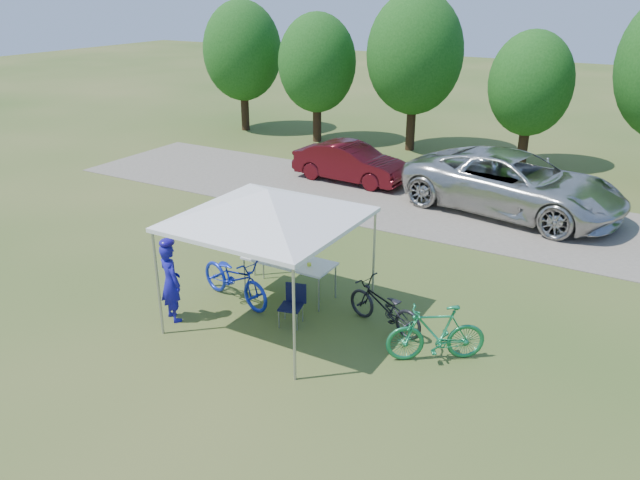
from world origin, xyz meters
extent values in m
plane|color=#2D5119|center=(0.00, 0.00, 0.00)|extent=(100.00, 100.00, 0.00)
cube|color=gray|center=(0.00, 8.00, 0.01)|extent=(24.00, 5.00, 0.02)
cylinder|color=#A5A5AA|center=(-1.50, -1.50, 1.05)|extent=(0.05, 0.05, 2.10)
cylinder|color=#A5A5AA|center=(1.50, -1.50, 1.05)|extent=(0.05, 0.05, 2.10)
cylinder|color=#A5A5AA|center=(-1.50, 1.50, 1.05)|extent=(0.05, 0.05, 2.10)
cylinder|color=#A5A5AA|center=(1.50, 1.50, 1.05)|extent=(0.05, 0.05, 2.10)
cube|color=white|center=(0.00, 0.00, 2.14)|extent=(3.15, 3.15, 0.08)
pyramid|color=white|center=(0.00, 0.00, 2.73)|extent=(4.53, 4.53, 0.55)
cylinder|color=#382314|center=(-11.00, 14.00, 0.94)|extent=(0.36, 0.36, 1.89)
ellipsoid|color=#144711|center=(-11.00, 14.00, 3.51)|extent=(3.46, 3.46, 4.32)
cylinder|color=#382314|center=(-7.00, 13.70, 0.88)|extent=(0.36, 0.36, 1.75)
ellipsoid|color=#144711|center=(-7.00, 13.70, 3.25)|extent=(3.20, 3.20, 4.00)
cylinder|color=#382314|center=(-3.00, 14.30, 1.01)|extent=(0.36, 0.36, 2.03)
ellipsoid|color=#144711|center=(-3.00, 14.30, 3.77)|extent=(3.71, 3.71, 4.64)
cylinder|color=#382314|center=(1.50, 14.10, 0.80)|extent=(0.36, 0.36, 1.61)
ellipsoid|color=#144711|center=(1.50, 14.10, 2.99)|extent=(2.94, 2.94, 3.68)
cube|color=white|center=(-0.29, 1.11, 0.79)|extent=(1.98, 0.82, 0.04)
cylinder|color=#A5A5AA|center=(-1.22, 0.76, 0.38)|extent=(0.04, 0.04, 0.77)
cylinder|color=#A5A5AA|center=(0.64, 0.76, 0.38)|extent=(0.04, 0.04, 0.77)
cylinder|color=#A5A5AA|center=(-1.22, 1.46, 0.38)|extent=(0.04, 0.04, 0.77)
cylinder|color=#A5A5AA|center=(0.64, 1.46, 0.38)|extent=(0.04, 0.04, 0.77)
cube|color=black|center=(0.44, 0.02, 0.39)|extent=(0.51, 0.51, 0.04)
cube|color=black|center=(0.44, 0.22, 0.61)|extent=(0.41, 0.14, 0.42)
cylinder|color=#A5A5AA|center=(0.26, -0.16, 0.18)|extent=(0.02, 0.02, 0.37)
cylinder|color=#A5A5AA|center=(0.63, -0.16, 0.18)|extent=(0.02, 0.02, 0.37)
cylinder|color=#A5A5AA|center=(0.26, 0.21, 0.18)|extent=(0.02, 0.02, 0.37)
cylinder|color=#A5A5AA|center=(0.63, 0.21, 0.18)|extent=(0.02, 0.02, 0.37)
cube|color=white|center=(-0.52, 1.11, 0.96)|extent=(0.46, 0.31, 0.31)
cube|color=white|center=(-0.52, 1.11, 1.14)|extent=(0.48, 0.33, 0.04)
cylinder|color=#D7F038|center=(0.24, 1.06, 0.84)|extent=(0.08, 0.08, 0.06)
imported|color=#16139F|center=(-1.71, -0.96, 0.81)|extent=(0.69, 0.58, 1.62)
imported|color=#162AC0|center=(-1.11, 0.28, 0.53)|extent=(2.15, 1.19, 1.07)
imported|color=#1D824D|center=(3.32, 0.28, 0.53)|extent=(1.75, 1.40, 1.06)
imported|color=black|center=(2.06, 0.83, 0.47)|extent=(1.88, 1.08, 0.93)
imported|color=beige|center=(2.48, 8.77, 0.89)|extent=(6.69, 3.94, 1.75)
imported|color=#480C11|center=(-3.03, 9.17, 0.67)|extent=(3.99, 1.57, 1.29)
camera|label=1|loc=(6.34, -8.97, 6.21)|focal=35.00mm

